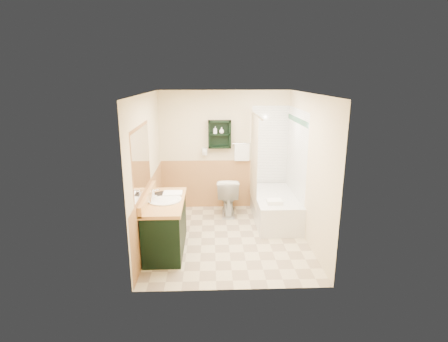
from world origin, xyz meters
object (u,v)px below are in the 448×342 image
toilet (228,196)px  soap_bottle_a (215,132)px  hair_dryer (205,151)px  bathtub (275,208)px  vanity_book (155,189)px  wall_shelf (220,134)px  soap_bottle_b (222,131)px  vanity (166,225)px

toilet → soap_bottle_a: bearing=-51.4°
hair_dryer → bathtub: 1.79m
vanity_book → toilet: bearing=15.6°
wall_shelf → toilet: (0.15, -0.33, -1.18)m
soap_bottle_a → soap_bottle_b: bearing=0.0°
hair_dryer → bathtub: hair_dryer is taller
soap_bottle_a → soap_bottle_b: soap_bottle_b is taller
wall_shelf → soap_bottle_b: bearing=-7.2°
vanity → soap_bottle_b: (0.93, 1.76, 1.20)m
toilet → vanity_book: (-1.21, -1.22, 0.56)m
wall_shelf → soap_bottle_b: (0.04, -0.01, 0.06)m
wall_shelf → vanity_book: size_ratio=2.42×
toilet → soap_bottle_b: bearing=-68.5°
hair_dryer → soap_bottle_b: (0.34, -0.03, 0.41)m
bathtub → soap_bottle_b: (-0.99, 0.72, 1.36)m
soap_bottle_a → soap_bottle_b: 0.12m
wall_shelf → bathtub: (1.03, -0.72, -1.29)m
vanity → bathtub: bearing=28.5°
bathtub → toilet: (-0.87, 0.40, 0.11)m
toilet → soap_bottle_b: size_ratio=6.20×
vanity_book → vanity: bearing=-82.4°
bathtub → soap_bottle_a: size_ratio=10.47×
vanity → vanity_book: vanity_book is taller
hair_dryer → bathtub: size_ratio=0.16×
bathtub → vanity_book: 2.34m
wall_shelf → hair_dryer: bearing=175.2°
vanity → toilet: 1.78m
bathtub → soap_bottle_a: bearing=147.1°
wall_shelf → toilet: bearing=-65.1°
vanity → vanity_book: size_ratio=5.68×
hair_dryer → soap_bottle_a: soap_bottle_a is taller
wall_shelf → bathtub: wall_shelf is taller
vanity → soap_bottle_b: bearing=62.0°
bathtub → wall_shelf: bearing=144.8°
vanity_book → soap_bottle_a: size_ratio=1.58×
hair_dryer → toilet: 1.01m
vanity → soap_bottle_a: bearing=65.3°
vanity → soap_bottle_b: size_ratio=10.55×
vanity → vanity_book: 0.59m
toilet → wall_shelf: bearing=-62.8°
toilet → vanity_book: vanity_book is taller
hair_dryer → vanity_book: size_ratio=1.06×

